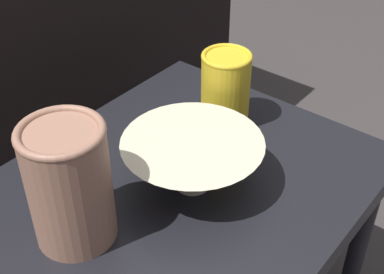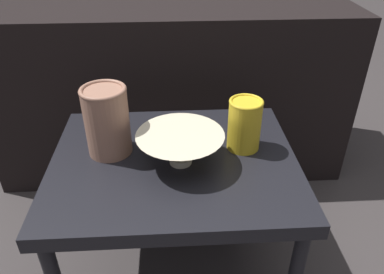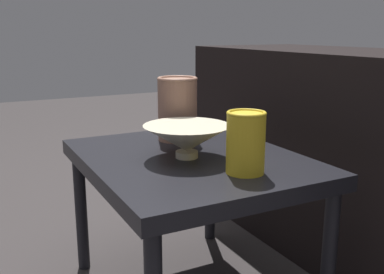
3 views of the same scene
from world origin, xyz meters
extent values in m
cube|color=black|center=(0.00, 0.00, 0.39)|extent=(0.65, 0.53, 0.04)
cylinder|color=black|center=(-0.29, -0.23, 0.19)|extent=(0.04, 0.04, 0.37)
cylinder|color=black|center=(-0.29, 0.23, 0.19)|extent=(0.04, 0.04, 0.37)
cylinder|color=black|center=(0.29, 0.23, 0.19)|extent=(0.04, 0.04, 0.37)
cube|color=black|center=(0.00, 0.63, 0.34)|extent=(1.38, 0.50, 0.67)
cylinder|color=beige|center=(0.02, -0.02, 0.42)|extent=(0.06, 0.06, 0.02)
cone|color=beige|center=(0.02, -0.02, 0.47)|extent=(0.22, 0.22, 0.07)
cylinder|color=#996B56|center=(-0.17, 0.05, 0.51)|extent=(0.12, 0.12, 0.18)
torus|color=#996B56|center=(-0.17, 0.05, 0.60)|extent=(0.12, 0.12, 0.01)
cylinder|color=gold|center=(0.19, 0.04, 0.48)|extent=(0.09, 0.09, 0.14)
torus|color=gold|center=(0.19, 0.04, 0.55)|extent=(0.09, 0.09, 0.01)
camera|label=1|loc=(-0.49, -0.43, 1.00)|focal=50.00mm
camera|label=2|loc=(0.00, -0.81, 1.00)|focal=35.00mm
camera|label=3|loc=(1.02, -0.52, 0.74)|focal=42.00mm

